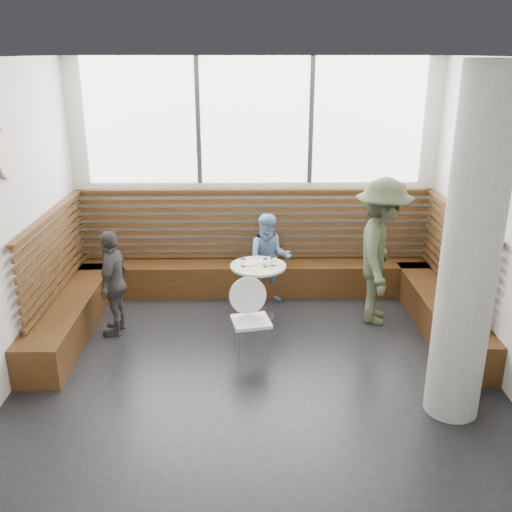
{
  "coord_description": "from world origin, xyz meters",
  "views": [
    {
      "loc": [
        -0.08,
        -5.25,
        3.25
      ],
      "look_at": [
        0.0,
        1.0,
        1.0
      ],
      "focal_mm": 40.0,
      "sensor_mm": 36.0,
      "label": 1
    }
  ],
  "objects_px": {
    "cafe_table": "(258,280)",
    "child_left": "(113,283)",
    "concrete_column": "(471,252)",
    "child_back": "(269,259)",
    "adult_man": "(381,252)",
    "cafe_chair": "(251,312)"
  },
  "relations": [
    {
      "from": "cafe_table",
      "to": "adult_man",
      "type": "relative_size",
      "value": 0.39
    },
    {
      "from": "cafe_table",
      "to": "child_left",
      "type": "relative_size",
      "value": 0.56
    },
    {
      "from": "concrete_column",
      "to": "adult_man",
      "type": "bearing_deg",
      "value": 98.91
    },
    {
      "from": "concrete_column",
      "to": "child_back",
      "type": "height_order",
      "value": "concrete_column"
    },
    {
      "from": "cafe_table",
      "to": "child_left",
      "type": "height_order",
      "value": "child_left"
    },
    {
      "from": "cafe_chair",
      "to": "adult_man",
      "type": "height_order",
      "value": "adult_man"
    },
    {
      "from": "child_back",
      "to": "child_left",
      "type": "bearing_deg",
      "value": -155.0
    },
    {
      "from": "cafe_chair",
      "to": "adult_man",
      "type": "xyz_separation_m",
      "value": [
        1.61,
        0.85,
        0.4
      ]
    },
    {
      "from": "concrete_column",
      "to": "cafe_table",
      "type": "relative_size",
      "value": 4.44
    },
    {
      "from": "cafe_chair",
      "to": "adult_man",
      "type": "distance_m",
      "value": 1.86
    },
    {
      "from": "cafe_table",
      "to": "child_left",
      "type": "bearing_deg",
      "value": -167.77
    },
    {
      "from": "child_back",
      "to": "child_left",
      "type": "relative_size",
      "value": 0.95
    },
    {
      "from": "adult_man",
      "to": "child_back",
      "type": "distance_m",
      "value": 1.51
    },
    {
      "from": "concrete_column",
      "to": "cafe_table",
      "type": "bearing_deg",
      "value": 131.74
    },
    {
      "from": "cafe_chair",
      "to": "cafe_table",
      "type": "bearing_deg",
      "value": 72.64
    },
    {
      "from": "cafe_table",
      "to": "concrete_column",
      "type": "bearing_deg",
      "value": -48.26
    },
    {
      "from": "concrete_column",
      "to": "child_back",
      "type": "bearing_deg",
      "value": 123.02
    },
    {
      "from": "child_left",
      "to": "concrete_column",
      "type": "bearing_deg",
      "value": 69.45
    },
    {
      "from": "concrete_column",
      "to": "cafe_chair",
      "type": "relative_size",
      "value": 3.63
    },
    {
      "from": "concrete_column",
      "to": "cafe_table",
      "type": "distance_m",
      "value": 2.94
    },
    {
      "from": "concrete_column",
      "to": "child_back",
      "type": "distance_m",
      "value": 3.2
    },
    {
      "from": "child_left",
      "to": "cafe_table",
      "type": "bearing_deg",
      "value": 106.74
    }
  ]
}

